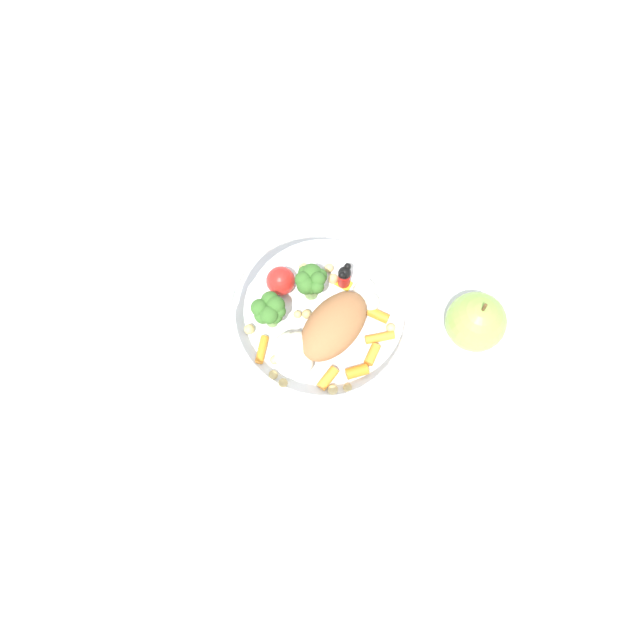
{
  "coord_description": "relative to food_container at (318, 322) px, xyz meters",
  "views": [
    {
      "loc": [
        0.21,
        -0.16,
        0.66
      ],
      "look_at": [
        0.0,
        0.0,
        0.03
      ],
      "focal_mm": 35.46,
      "sensor_mm": 36.0,
      "label": 1
    }
  ],
  "objects": [
    {
      "name": "ground_plane",
      "position": [
        0.0,
        -0.0,
        -0.03
      ],
      "size": [
        2.4,
        2.4,
        0.0
      ],
      "primitive_type": "plane",
      "color": "white"
    },
    {
      "name": "food_container",
      "position": [
        0.0,
        0.0,
        0.0
      ],
      "size": [
        0.2,
        0.2,
        0.06
      ],
      "color": "white",
      "rests_on": "ground_plane"
    },
    {
      "name": "loose_apple",
      "position": [
        0.11,
        0.13,
        0.0
      ],
      "size": [
        0.07,
        0.07,
        0.08
      ],
      "color": "#8CB74C",
      "rests_on": "ground_plane"
    }
  ]
}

